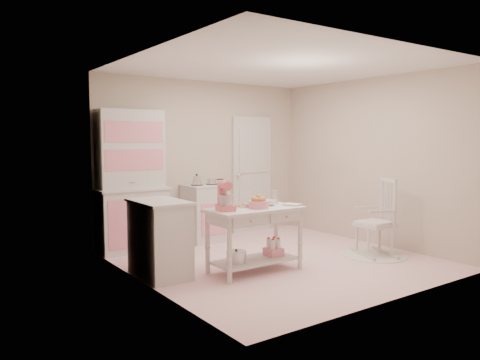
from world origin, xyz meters
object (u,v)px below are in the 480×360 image
Objects in this scene: base_cabinet at (160,239)px; stand_mixer at (226,196)px; hutch at (132,181)px; stove at (205,213)px; rocking_chair at (375,217)px; bread_basket at (259,205)px; work_table at (255,240)px.

stand_mixer is (0.64, -0.46, 0.51)m from base_cabinet.
hutch is 1.55m from base_cabinet.
rocking_chair is at bearing -55.70° from stove.
bread_basket is at bearing -26.16° from base_cabinet.
hutch reaches higher than stove.
stand_mixer is at bearing 177.27° from work_table.
stand_mixer is at bearing -113.58° from stove.
hutch is at bearing 162.72° from rocking_chair.
rocking_chair is 1.90m from work_table.
rocking_chair is at bearing -10.03° from work_table.
stand_mixer reaches higher than rocking_chair.
stove is 2.06m from stand_mixer.
work_table is 4.80× the size of bread_basket.
rocking_chair is 1.89m from bread_basket.
rocking_chair is 3.24× the size of stand_mixer.
hutch reaches higher than base_cabinet.
work_table is at bearing -24.38° from base_cabinet.
stove is at bearing 79.29° from bread_basket.
base_cabinet is 3.04m from rocking_chair.
hutch is 2.17m from work_table.
stand_mixer is (-0.42, 0.02, 0.57)m from work_table.
stove is at bearing -2.39° from hutch.
stove is 1.00× the size of base_cabinet.
stove is 1.89m from work_table.
hutch is 2.26× the size of stove.
stand_mixer is at bearing -166.28° from rocking_chair.
work_table is at bearing -101.59° from stove.
stand_mixer is at bearing -35.73° from base_cabinet.
hutch is 6.12× the size of stand_mixer.
hutch is 1.73× the size of work_table.
base_cabinet is 2.71× the size of stand_mixer.
base_cabinet is at bearing 153.84° from bread_basket.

